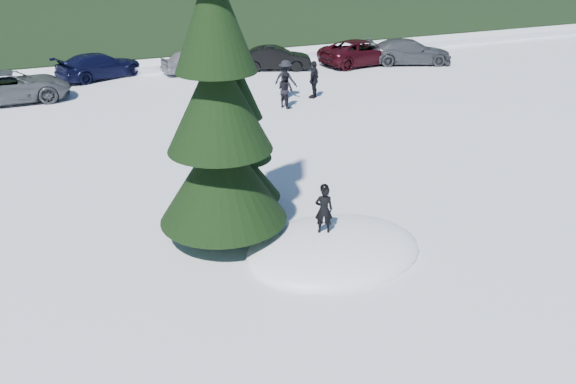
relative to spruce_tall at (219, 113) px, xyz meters
name	(u,v)px	position (x,y,z in m)	size (l,w,h in m)	color
ground	(334,251)	(2.20, -1.80, -3.32)	(200.00, 200.00, 0.00)	white
snow_mound	(334,251)	(2.20, -1.80, -3.32)	(4.48, 3.52, 0.96)	white
spruce_tall	(219,113)	(0.00, 0.00, 0.00)	(3.20, 3.20, 8.60)	#321F10
spruce_short	(239,139)	(1.00, 1.40, -1.22)	(2.20, 2.20, 5.37)	#321F10
child_skier	(324,210)	(2.01, -1.59, -2.24)	(0.44, 0.29, 1.20)	black
adult_0	(285,90)	(6.64, 10.57, -2.50)	(0.79, 0.62, 1.63)	black
adult_1	(314,80)	(8.60, 11.52, -2.42)	(1.05, 0.44, 1.79)	black
adult_2	(286,79)	(7.36, 12.09, -2.41)	(1.18, 0.68, 1.82)	black
car_2	(10,87)	(-4.67, 16.86, -2.58)	(2.47, 5.35, 1.49)	#54585C
car_3	(100,66)	(-0.13, 20.31, -2.63)	(1.95, 4.78, 1.39)	black
car_4	(196,61)	(5.10, 19.44, -2.64)	(1.60, 3.98, 1.36)	gray
car_5	(276,58)	(9.59, 18.23, -2.64)	(1.44, 4.12, 1.36)	black
car_6	(362,52)	(14.98, 17.36, -2.57)	(2.50, 5.43, 1.51)	black
car_7	(409,52)	(17.72, 16.30, -2.57)	(2.11, 5.18, 1.50)	#44474B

